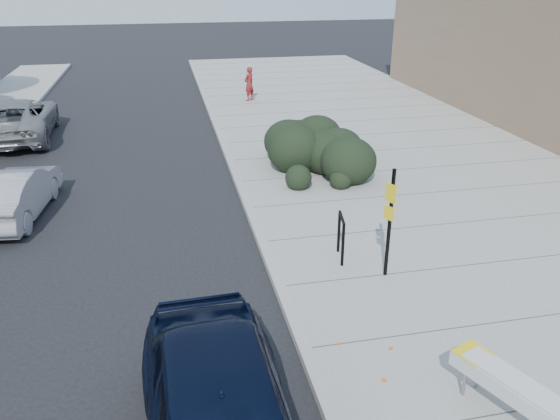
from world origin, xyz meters
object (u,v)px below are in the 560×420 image
Objects in this scene: bike_rack at (341,233)px; pedestrian at (249,84)px; bench at (527,397)px; sign_post at (390,216)px; suv_silver at (17,119)px; wagon_silver at (14,193)px.

pedestrian is (0.51, 15.81, 0.19)m from bike_rack.
bench is 1.45× the size of pedestrian.
bench is 4.35m from sign_post.
bike_rack is at bearing 78.73° from bench.
bike_rack is 0.43× the size of sign_post.
bench is 0.42× the size of suv_silver.
sign_post is at bearing 154.42° from wagon_silver.
sign_post is 1.47× the size of pedestrian.
pedestrian reaches higher than suv_silver.
bench is 12.66m from wagon_silver.
suv_silver is at bearing 102.36° from sign_post.
pedestrian reaches higher than bench.
sign_post is (-0.29, 4.27, 0.79)m from bench.
pedestrian is at bearing 65.68° from sign_post.
pedestrian is (-0.47, 20.96, 0.25)m from bench.
bench is at bearing -69.27° from bike_rack.
sign_post is 9.71m from wagon_silver.
bench is 2.28× the size of bike_rack.
wagon_silver reaches higher than bike_rack.
pedestrian is (9.53, 3.94, 0.19)m from suv_silver.
wagon_silver is at bearing 110.17° from bench.
suv_silver is at bearing -17.74° from pedestrian.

